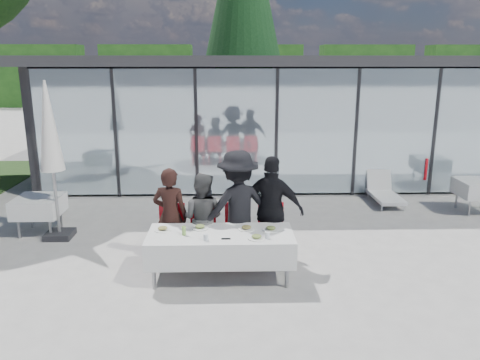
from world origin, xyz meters
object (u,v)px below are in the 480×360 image
object	(u,v)px
plate_a	(163,229)
diner_b	(202,218)
plate_b	(200,227)
juice_bottle	(184,231)
plate_c	(246,228)
market_umbrella	(50,137)
diner_chair_a	(172,230)
diner_d	(272,210)
diner_chair_c	(238,229)
diner_chair_d	(271,229)
diner_c	(238,207)
lounger	(383,191)
spare_chair_b	(425,174)
diner_chair_b	(203,229)
plate_d	(271,229)
spare_table_right	(478,188)
diner_a	(171,216)
plate_extra	(257,237)
spare_table_left	(39,206)
dining_table	(221,246)
folded_eyeglasses	(226,239)

from	to	relation	value
plate_a	diner_b	bearing A→B (deg)	40.02
plate_b	juice_bottle	world-z (taller)	juice_bottle
plate_a	plate_b	world-z (taller)	same
plate_c	market_umbrella	size ratio (longest dim) A/B	0.09
diner_chair_a	diner_d	size ratio (longest dim) A/B	0.53
diner_chair_c	diner_chair_d	size ratio (longest dim) A/B	1.00
diner_c	lounger	size ratio (longest dim) A/B	1.44
diner_b	spare_chair_b	size ratio (longest dim) A/B	1.60
diner_chair_a	diner_c	bearing A→B (deg)	-5.48
diner_chair_b	diner_chair_d	size ratio (longest dim) A/B	1.00
plate_d	spare_table_right	distance (m)	5.80
diner_a	diner_c	distance (m)	1.14
lounger	diner_d	bearing A→B (deg)	-132.04
diner_chair_c	juice_bottle	size ratio (longest dim) A/B	6.99
plate_b	plate_a	bearing A→B (deg)	-173.75
diner_chair_c	plate_c	world-z (taller)	diner_chair_c
diner_chair_b	lounger	size ratio (longest dim) A/B	0.73
plate_extra	lounger	xyz separation A→B (m)	(3.34, 4.25, -0.52)
diner_chair_c	spare_table_left	xyz separation A→B (m)	(-3.89, 1.33, 0.02)
diner_chair_a	plate_a	bearing A→B (deg)	-96.14
plate_c	diner_chair_a	bearing A→B (deg)	154.39
diner_b	juice_bottle	bearing A→B (deg)	89.80
dining_table	diner_chair_c	bearing A→B (deg)	69.33
folded_eyeglasses	spare_chair_b	bearing A→B (deg)	43.96
spare_chair_b	plate_c	bearing A→B (deg)	-136.61
diner_chair_d	diner_a	bearing A→B (deg)	-176.36
folded_eyeglasses	spare_table_right	bearing A→B (deg)	31.17
plate_a	spare_table_left	bearing A→B (deg)	144.36
plate_a	plate_d	world-z (taller)	same
diner_c	market_umbrella	bearing A→B (deg)	-38.73
diner_chair_a	plate_a	xyz separation A→B (m)	(-0.07, -0.61, 0.24)
plate_d	diner_chair_a	bearing A→B (deg)	158.50
diner_b	diner_chair_c	xyz separation A→B (m)	(0.60, 0.11, -0.24)
diner_chair_a	plate_a	distance (m)	0.66
diner_c	folded_eyeglasses	xyz separation A→B (m)	(-0.20, -0.89, -0.21)
diner_chair_b	folded_eyeglasses	bearing A→B (deg)	-68.26
plate_b	diner_d	bearing A→B (deg)	20.26
dining_table	diner_a	xyz separation A→B (m)	(-0.85, 0.64, 0.28)
plate_d	juice_bottle	world-z (taller)	juice_bottle
diner_chair_a	folded_eyeglasses	distance (m)	1.38
juice_bottle	market_umbrella	distance (m)	3.40
market_umbrella	folded_eyeglasses	bearing A→B (deg)	-32.47
diner_chair_a	diner_chair_d	world-z (taller)	same
lounger	spare_table_right	bearing A→B (deg)	-24.68
spare_chair_b	lounger	size ratio (longest dim) A/B	0.73
diner_d	folded_eyeglasses	size ratio (longest dim) A/B	13.05
diner_chair_b	spare_table_left	bearing A→B (deg)	158.07
spare_chair_b	lounger	world-z (taller)	spare_chair_b
diner_c	spare_table_right	xyz separation A→B (m)	(5.44, 2.52, -0.41)
diner_a	lounger	bearing A→B (deg)	-132.83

